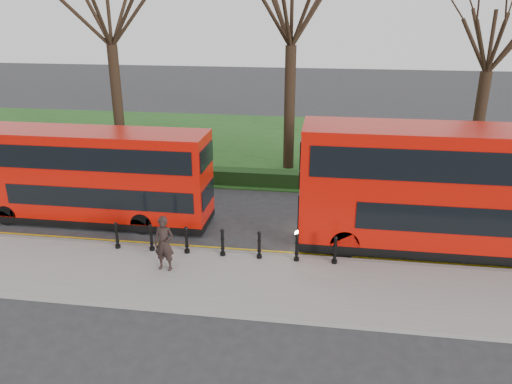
% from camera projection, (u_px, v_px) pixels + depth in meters
% --- Properties ---
extents(ground, '(120.00, 120.00, 0.00)m').
position_uv_depth(ground, '(215.00, 242.00, 19.71)').
color(ground, '#28282B').
rests_on(ground, ground).
extents(pavement, '(60.00, 4.00, 0.15)m').
position_uv_depth(pavement, '(195.00, 278.00, 16.91)').
color(pavement, gray).
rests_on(pavement, ground).
extents(kerb, '(60.00, 0.25, 0.16)m').
position_uv_depth(kerb, '(209.00, 251.00, 18.76)').
color(kerb, slate).
rests_on(kerb, ground).
extents(grass_verge, '(60.00, 18.00, 0.06)m').
position_uv_depth(grass_verge, '(265.00, 144.00, 33.60)').
color(grass_verge, '#1B4D19').
rests_on(grass_verge, ground).
extents(hedge, '(60.00, 0.90, 0.80)m').
position_uv_depth(hedge, '(244.00, 177.00, 25.87)').
color(hedge, black).
rests_on(hedge, ground).
extents(yellow_line_outer, '(60.00, 0.10, 0.01)m').
position_uv_depth(yellow_line_outer, '(211.00, 250.00, 19.06)').
color(yellow_line_outer, yellow).
rests_on(yellow_line_outer, ground).
extents(yellow_line_inner, '(60.00, 0.10, 0.01)m').
position_uv_depth(yellow_line_inner, '(212.00, 247.00, 19.25)').
color(yellow_line_inner, yellow).
rests_on(yellow_line_inner, ground).
extents(tree_left, '(7.84, 7.84, 12.26)m').
position_uv_depth(tree_left, '(108.00, 3.00, 26.98)').
color(tree_left, black).
rests_on(tree_left, ground).
extents(tree_mid, '(7.92, 7.92, 12.37)m').
position_uv_depth(tree_mid, '(292.00, 1.00, 25.56)').
color(tree_mid, black).
rests_on(tree_mid, ground).
extents(tree_right, '(6.55, 6.55, 10.24)m').
position_uv_depth(tree_right, '(492.00, 34.00, 24.71)').
color(tree_right, black).
rests_on(tree_right, ground).
extents(bollard_row, '(8.27, 0.15, 1.00)m').
position_uv_depth(bollard_row, '(223.00, 243.00, 18.15)').
color(bollard_row, black).
rests_on(bollard_row, pavement).
extents(bus_lead, '(9.98, 2.29, 3.97)m').
position_uv_depth(bus_lead, '(92.00, 177.00, 20.99)').
color(bus_lead, '#B10E05').
rests_on(bus_lead, ground).
extents(bus_rear, '(11.83, 2.71, 4.71)m').
position_uv_depth(bus_rear, '(463.00, 192.00, 18.23)').
color(bus_rear, '#B10E05').
rests_on(bus_rear, ground).
extents(pedestrian, '(0.75, 0.52, 1.96)m').
position_uv_depth(pedestrian, '(164.00, 244.00, 17.03)').
color(pedestrian, black).
rests_on(pedestrian, pavement).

